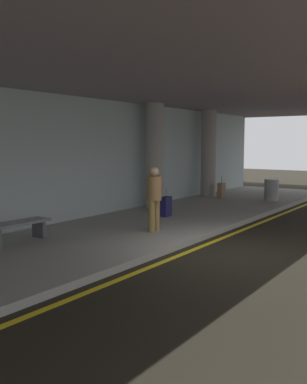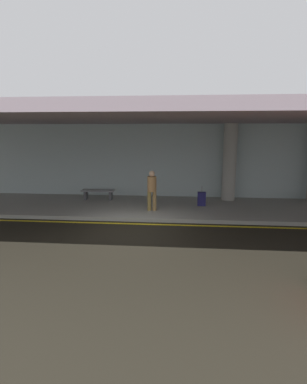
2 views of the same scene
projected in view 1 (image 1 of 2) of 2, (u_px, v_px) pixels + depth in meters
name	position (u px, v px, depth m)	size (l,w,h in m)	color
ground_plane	(224.00, 254.00, 9.58)	(60.00, 60.00, 0.00)	black
sidewalk	(116.00, 234.00, 11.35)	(26.00, 4.20, 0.15)	gray
lane_stripe_yellow	(195.00, 249.00, 10.00)	(26.00, 0.14, 0.01)	yellow
support_column_left_mid	(155.00, 156.00, 15.28)	(0.64, 0.64, 3.65)	#9C9B92
support_column_center	(208.00, 154.00, 18.53)	(0.64, 0.64, 3.65)	gray
ceiling_overhang	(130.00, 81.00, 10.62)	(28.00, 13.20, 0.30)	gray
terminal_back_wall	(55.00, 162.00, 12.43)	(26.00, 0.30, 3.80)	#A8BBBB
traveler_with_luggage	(154.00, 195.00, 11.14)	(0.38, 0.38, 1.68)	olive
suitcase_upright_primary	(166.00, 206.00, 13.54)	(0.36, 0.22, 0.90)	#1D1B50
suitcase_upright_secondary	(221.00, 190.00, 18.08)	(0.36, 0.22, 0.90)	#946B4D
bench_metal	(18.00, 227.00, 9.99)	(1.60, 0.50, 0.48)	slate
trash_bin_steel	(271.00, 190.00, 17.21)	(0.56, 0.56, 0.85)	gray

